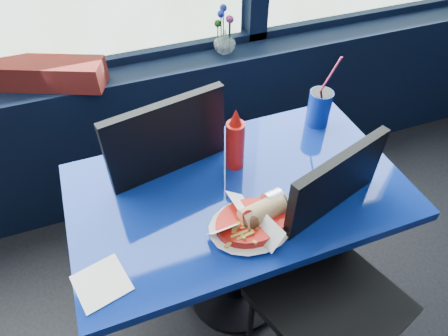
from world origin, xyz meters
TOP-DOWN VIEW (x-y plane):
  - window_sill at (0.00, 2.87)m, footprint 5.00×0.26m
  - near_table at (0.30, 2.00)m, footprint 1.20×0.70m
  - chair_near_front at (0.52, 1.69)m, footprint 0.56×0.56m
  - chair_near_back at (0.12, 2.31)m, footprint 0.56×0.56m
  - planter_box at (-0.32, 2.87)m, footprint 0.60×0.37m
  - flower_vase at (0.57, 2.85)m, footprint 0.14×0.15m
  - food_basket at (0.28, 1.82)m, footprint 0.29×0.29m
  - ketchup_bottle at (0.33, 2.12)m, footprint 0.07×0.07m
  - soda_cup at (0.75, 2.23)m, footprint 0.10×0.10m
  - napkin at (-0.22, 1.79)m, footprint 0.17×0.17m

SIDE VIEW (x-z plane):
  - window_sill at x=0.00m, z-range 0.00..0.80m
  - near_table at x=0.30m, z-range 0.19..0.94m
  - chair_near_front at x=0.52m, z-range 0.07..1.06m
  - chair_near_back at x=0.12m, z-range 0.08..1.13m
  - napkin at x=-0.22m, z-range 0.75..0.75m
  - food_basket at x=0.28m, z-range 0.74..0.83m
  - soda_cup at x=0.75m, z-range 0.67..0.99m
  - planter_box at x=-0.32m, z-range 0.80..0.92m
  - ketchup_bottle at x=0.33m, z-range 0.73..0.99m
  - flower_vase at x=0.57m, z-range 0.75..0.99m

